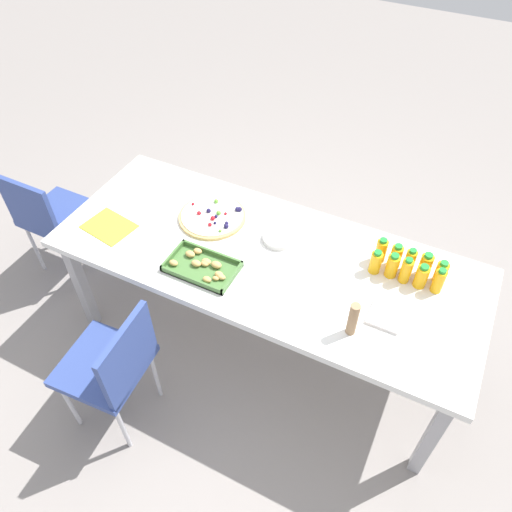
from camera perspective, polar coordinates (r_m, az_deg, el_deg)
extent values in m
plane|color=gray|center=(3.12, 0.93, -9.54)|extent=(12.00, 12.00, 0.00)
cube|color=silver|center=(2.55, 1.12, -0.21)|extent=(2.22, 0.88, 0.04)
cube|color=#99999E|center=(2.98, 22.58, -7.14)|extent=(0.06, 0.06, 0.71)
cube|color=#99999E|center=(3.45, -11.95, 4.90)|extent=(0.06, 0.06, 0.71)
cube|color=#99999E|center=(2.56, 19.59, -19.06)|extent=(0.06, 0.06, 0.71)
cube|color=#99999E|center=(3.10, -19.52, -3.16)|extent=(0.06, 0.06, 0.71)
cube|color=#33478C|center=(3.47, -21.73, 4.50)|extent=(0.40, 0.40, 0.04)
cube|color=#33478C|center=(3.27, -24.72, 4.99)|extent=(0.38, 0.03, 0.38)
cylinder|color=silver|center=(3.80, -20.90, 3.89)|extent=(0.02, 0.02, 0.41)
cylinder|color=silver|center=(3.60, -17.22, 2.45)|extent=(0.02, 0.02, 0.41)
cylinder|color=silver|center=(3.66, -24.11, 0.81)|extent=(0.02, 0.02, 0.41)
cylinder|color=silver|center=(3.46, -20.47, -0.86)|extent=(0.02, 0.02, 0.41)
cube|color=#33478C|center=(2.61, -17.18, -11.95)|extent=(0.43, 0.43, 0.04)
cube|color=#33478C|center=(2.37, -14.51, -11.18)|extent=(0.06, 0.38, 0.38)
cylinder|color=silver|center=(2.83, -20.65, -15.78)|extent=(0.02, 0.02, 0.41)
cylinder|color=silver|center=(2.94, -16.93, -10.96)|extent=(0.02, 0.02, 0.41)
cylinder|color=silver|center=(2.70, -15.12, -18.60)|extent=(0.02, 0.02, 0.41)
cylinder|color=silver|center=(2.80, -11.50, -13.35)|extent=(0.02, 0.02, 0.41)
cylinder|color=#FAAC14|center=(2.54, 20.55, -1.84)|extent=(0.06, 0.06, 0.12)
cylinder|color=#1E8C33|center=(2.49, 20.94, -0.83)|extent=(0.04, 0.04, 0.02)
cylinder|color=#F9AC14|center=(2.53, 18.94, -1.11)|extent=(0.06, 0.06, 0.13)
cylinder|color=#1E8C33|center=(2.48, 19.34, 0.03)|extent=(0.04, 0.04, 0.02)
cylinder|color=#F9AE14|center=(2.53, 17.32, -0.61)|extent=(0.05, 0.05, 0.13)
cylinder|color=#1E8C33|center=(2.48, 17.68, 0.54)|extent=(0.03, 0.03, 0.02)
cylinder|color=#F9AD14|center=(2.54, 15.84, -0.08)|extent=(0.06, 0.06, 0.12)
cylinder|color=#1E8C33|center=(2.49, 16.16, 1.03)|extent=(0.04, 0.04, 0.02)
cylinder|color=#FAAD14|center=(2.54, 14.23, 0.56)|extent=(0.06, 0.06, 0.13)
cylinder|color=#1E8C33|center=(2.49, 14.52, 1.72)|extent=(0.04, 0.04, 0.02)
cylinder|color=#FAAE14|center=(2.48, 20.33, -2.76)|extent=(0.05, 0.05, 0.13)
cylinder|color=#1E8C33|center=(2.43, 20.76, -1.63)|extent=(0.03, 0.03, 0.02)
cylinder|color=#FAAD14|center=(2.48, 18.55, -2.30)|extent=(0.06, 0.06, 0.12)
cylinder|color=#1E8C33|center=(2.44, 18.92, -1.24)|extent=(0.04, 0.04, 0.02)
cylinder|color=#FAAD14|center=(2.48, 16.92, -1.67)|extent=(0.05, 0.05, 0.13)
cylinder|color=#1E8C33|center=(2.42, 17.29, -0.48)|extent=(0.03, 0.03, 0.02)
cylinder|color=#F9AE14|center=(2.49, 15.45, -1.14)|extent=(0.06, 0.06, 0.13)
cylinder|color=#1E8C33|center=(2.44, 15.77, -0.01)|extent=(0.04, 0.04, 0.02)
cylinder|color=#FAAE14|center=(2.49, 13.64, -0.74)|extent=(0.06, 0.06, 0.12)
cylinder|color=#1E8C33|center=(2.44, 13.91, 0.35)|extent=(0.04, 0.04, 0.02)
cylinder|color=tan|center=(2.75, -5.06, 4.55)|extent=(0.37, 0.37, 0.02)
cylinder|color=white|center=(2.74, -5.08, 4.74)|extent=(0.34, 0.34, 0.01)
sphere|color=#1E1947|center=(2.65, -3.46, 3.46)|extent=(0.03, 0.03, 0.03)
sphere|color=#1E1947|center=(2.67, -3.40, 3.80)|extent=(0.02, 0.02, 0.02)
sphere|color=#1E1947|center=(2.75, -1.91, 5.42)|extent=(0.03, 0.03, 0.03)
sphere|color=red|center=(2.74, -6.60, 4.96)|extent=(0.02, 0.02, 0.02)
sphere|color=#66B238|center=(2.81, -4.61, 6.33)|extent=(0.03, 0.03, 0.03)
sphere|color=#1E1947|center=(2.71, -4.64, 4.57)|extent=(0.02, 0.02, 0.02)
sphere|color=red|center=(2.67, -5.34, 3.65)|extent=(0.02, 0.02, 0.02)
sphere|color=#66B238|center=(2.73, -4.34, 5.00)|extent=(0.03, 0.03, 0.03)
sphere|color=#1E1947|center=(2.75, -2.17, 5.42)|extent=(0.03, 0.03, 0.03)
sphere|color=#1E1947|center=(2.68, -4.76, 3.83)|extent=(0.02, 0.02, 0.02)
sphere|color=#66B238|center=(2.63, -4.15, 2.92)|extent=(0.02, 0.02, 0.02)
sphere|color=red|center=(2.81, -7.29, 5.99)|extent=(0.02, 0.02, 0.02)
sphere|color=#1E1947|center=(2.75, -5.49, 5.23)|extent=(0.03, 0.03, 0.03)
sphere|color=red|center=(2.73, -3.54, 4.92)|extent=(0.02, 0.02, 0.02)
sphere|color=red|center=(2.70, -5.02, 4.37)|extent=(0.03, 0.03, 0.03)
cube|color=#477238|center=(2.48, -6.24, -1.40)|extent=(0.36, 0.22, 0.01)
cube|color=#477238|center=(2.53, -5.07, 0.35)|extent=(0.36, 0.01, 0.03)
cube|color=#477238|center=(2.42, -7.51, -2.79)|extent=(0.36, 0.01, 0.03)
cube|color=#477238|center=(2.41, -2.75, -2.54)|extent=(0.01, 0.22, 0.03)
cube|color=#477238|center=(2.55, -9.58, 0.10)|extent=(0.01, 0.22, 0.03)
ellipsoid|color=tan|center=(2.46, -4.60, -1.02)|extent=(0.06, 0.04, 0.03)
ellipsoid|color=tan|center=(2.50, -9.51, -0.79)|extent=(0.05, 0.03, 0.03)
ellipsoid|color=tan|center=(2.42, -4.30, -2.12)|extent=(0.05, 0.03, 0.03)
ellipsoid|color=tan|center=(2.48, -6.93, -0.85)|extent=(0.05, 0.04, 0.03)
ellipsoid|color=tan|center=(2.41, -5.68, -2.72)|extent=(0.05, 0.03, 0.03)
ellipsoid|color=tan|center=(2.48, -5.94, -0.89)|extent=(0.04, 0.03, 0.02)
ellipsoid|color=tan|center=(2.49, -5.75, -0.66)|extent=(0.05, 0.04, 0.03)
ellipsoid|color=tan|center=(2.41, -4.67, -2.58)|extent=(0.03, 0.02, 0.02)
ellipsoid|color=tan|center=(2.54, -6.75, 0.57)|extent=(0.05, 0.03, 0.03)
ellipsoid|color=tan|center=(2.53, -7.62, 0.23)|extent=(0.05, 0.04, 0.03)
ellipsoid|color=tan|center=(2.41, -4.01, -2.45)|extent=(0.04, 0.03, 0.02)
cylinder|color=silver|center=(2.61, 2.65, 1.90)|extent=(0.17, 0.17, 0.00)
cylinder|color=silver|center=(2.61, 2.65, 1.98)|extent=(0.17, 0.17, 0.00)
cylinder|color=silver|center=(2.61, 2.65, 2.06)|extent=(0.17, 0.17, 0.00)
cylinder|color=silver|center=(2.60, 2.66, 2.14)|extent=(0.17, 0.17, 0.00)
cylinder|color=silver|center=(2.60, 2.66, 2.22)|extent=(0.17, 0.17, 0.00)
cylinder|color=silver|center=(2.60, 2.66, 2.29)|extent=(0.17, 0.17, 0.00)
cube|color=white|center=(2.35, 14.74, -6.75)|extent=(0.15, 0.15, 0.02)
cylinder|color=#9E7A56|center=(2.20, 11.13, -7.16)|extent=(0.04, 0.04, 0.19)
cube|color=yellow|center=(2.80, -16.60, 3.29)|extent=(0.29, 0.24, 0.01)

